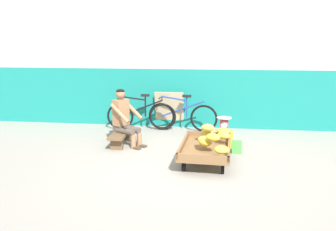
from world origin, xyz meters
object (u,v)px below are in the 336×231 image
(low_bench, at_px, (122,135))
(plastic_crate, at_px, (224,139))
(banana_cart, at_px, (206,149))
(bicycle_far_left, at_px, (182,116))
(weighing_scale, at_px, (224,124))
(shopping_bag, at_px, (237,147))
(bicycle_near_left, at_px, (141,115))
(sign_board, at_px, (169,109))
(vendor_seated, at_px, (124,118))

(low_bench, distance_m, plastic_crate, 2.08)
(banana_cart, bearing_deg, bicycle_far_left, 105.96)
(low_bench, xyz_separation_m, weighing_scale, (2.08, 0.13, 0.25))
(low_bench, bearing_deg, banana_cart, -26.46)
(low_bench, relative_size, shopping_bag, 4.60)
(banana_cart, height_order, shopping_bag, banana_cart)
(bicycle_near_left, bearing_deg, sign_board, 28.90)
(sign_board, bearing_deg, bicycle_near_left, -151.10)
(banana_cart, bearing_deg, shopping_bag, 44.83)
(sign_board, xyz_separation_m, shopping_bag, (1.53, -1.88, -0.32))
(bicycle_near_left, bearing_deg, shopping_bag, -35.34)
(shopping_bag, bearing_deg, bicycle_far_left, 126.92)
(vendor_seated, bearing_deg, shopping_bag, -6.63)
(vendor_seated, distance_m, bicycle_far_left, 1.70)
(vendor_seated, bearing_deg, bicycle_far_left, 51.19)
(bicycle_near_left, distance_m, shopping_bag, 2.66)
(plastic_crate, distance_m, shopping_bag, 0.49)
(banana_cart, relative_size, weighing_scale, 4.94)
(banana_cart, xyz_separation_m, vendor_seated, (-1.67, 0.83, 0.33))
(weighing_scale, height_order, sign_board, sign_board)
(banana_cart, bearing_deg, sign_board, 111.34)
(vendor_seated, relative_size, weighing_scale, 3.80)
(plastic_crate, distance_m, bicycle_far_left, 1.49)
(plastic_crate, xyz_separation_m, sign_board, (-1.29, 1.45, 0.29))
(low_bench, xyz_separation_m, bicycle_near_left, (0.15, 1.23, 0.15))
(vendor_seated, bearing_deg, sign_board, 66.32)
(bicycle_far_left, relative_size, sign_board, 1.87)
(low_bench, distance_m, bicycle_near_left, 1.25)
(banana_cart, height_order, plastic_crate, banana_cart)
(low_bench, distance_m, weighing_scale, 2.10)
(vendor_seated, xyz_separation_m, plastic_crate, (2.00, 0.17, -0.42))
(shopping_bag, bearing_deg, bicycle_near_left, 144.66)
(sign_board, distance_m, shopping_bag, 2.44)
(bicycle_near_left, height_order, bicycle_far_left, same)
(weighing_scale, bearing_deg, bicycle_near_left, 150.24)
(weighing_scale, distance_m, bicycle_near_left, 2.22)
(bicycle_far_left, bearing_deg, vendor_seated, -128.81)
(bicycle_far_left, bearing_deg, plastic_crate, -50.33)
(weighing_scale, relative_size, bicycle_near_left, 0.18)
(vendor_seated, bearing_deg, weighing_scale, 4.89)
(plastic_crate, bearing_deg, vendor_seated, -175.08)
(bicycle_far_left, bearing_deg, sign_board, 138.15)
(shopping_bag, bearing_deg, vendor_seated, 173.37)
(plastic_crate, bearing_deg, bicycle_far_left, 129.67)
(shopping_bag, bearing_deg, plastic_crate, 118.60)
(plastic_crate, bearing_deg, bicycle_near_left, 150.26)
(sign_board, bearing_deg, shopping_bag, -50.95)
(plastic_crate, bearing_deg, low_bench, -176.41)
(weighing_scale, relative_size, sign_board, 0.34)
(low_bench, height_order, bicycle_far_left, bicycle_far_left)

